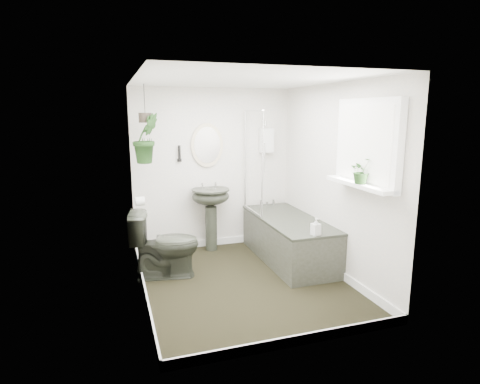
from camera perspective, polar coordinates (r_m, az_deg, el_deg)
name	(u,v)px	position (r m, az deg, el deg)	size (l,w,h in m)	color
floor	(244,282)	(4.84, 0.57, -12.73)	(2.30, 2.80, 0.02)	black
ceiling	(244,79)	(4.44, 0.63, 15.79)	(2.30, 2.80, 0.02)	white
wall_back	(213,169)	(5.83, -3.86, 3.28)	(2.30, 0.02, 2.30)	silver
wall_front	(301,216)	(3.23, 8.66, -3.45)	(2.30, 0.02, 2.30)	silver
wall_left	(138,192)	(4.28, -14.30, -0.02)	(0.02, 2.80, 2.30)	silver
wall_right	(335,180)	(4.99, 13.33, 1.62)	(0.02, 2.80, 2.30)	silver
skirting	(244,278)	(4.82, 0.57, -12.08)	(2.30, 2.80, 0.10)	white
bathtub	(288,239)	(5.45, 6.91, -6.64)	(0.72, 1.72, 0.58)	#272B22
bath_screen	(253,162)	(5.56, 1.92, 4.25)	(0.04, 0.72, 1.40)	silver
shower_box	(266,140)	(5.97, 3.78, 7.33)	(0.20, 0.10, 0.35)	white
oval_mirror	(207,145)	(5.73, -4.69, 6.65)	(0.46, 0.03, 0.62)	beige
wall_sconce	(179,153)	(5.65, -8.61, 5.48)	(0.04, 0.04, 0.22)	black
toilet_roll_holder	(140,201)	(5.01, -14.04, -1.27)	(0.11, 0.11, 0.11)	white
window_recess	(368,143)	(4.31, 17.68, 6.61)	(0.08, 1.00, 0.90)	white
window_sill	(359,184)	(4.32, 16.60, 1.06)	(0.18, 1.00, 0.04)	white
window_blinds	(364,143)	(4.28, 17.19, 6.61)	(0.01, 0.86, 0.76)	white
toilet	(165,244)	(4.93, -10.63, -7.28)	(0.46, 0.80, 0.82)	#272B22
pedestal_sink	(211,219)	(5.76, -4.14, -3.91)	(0.53, 0.45, 0.91)	#272B22
sill_plant	(362,171)	(4.23, 16.91, 2.92)	(0.24, 0.21, 0.26)	black
hanging_plant	(146,138)	(5.17, -13.20, 7.46)	(0.34, 0.28, 0.62)	black
soap_bottle	(316,227)	(4.67, 10.74, -4.85)	(0.09, 0.09, 0.20)	black
hanging_pot	(145,118)	(5.16, -13.33, 10.25)	(0.16, 0.16, 0.12)	#332A22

